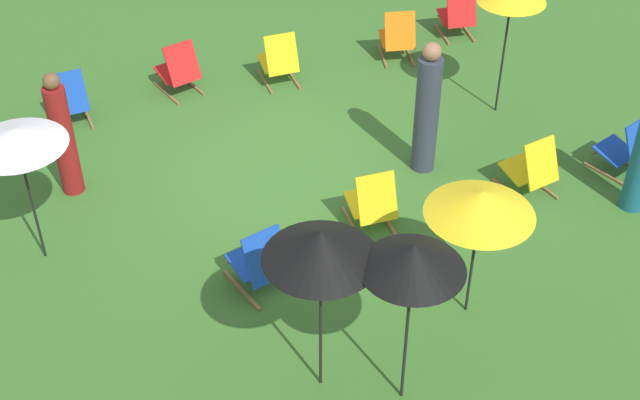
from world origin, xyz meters
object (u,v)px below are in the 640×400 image
at_px(deckchair_10, 279,61).
at_px(deckchair_12, 68,99).
at_px(umbrella_2, 321,245).
at_px(person_2, 427,111).
at_px(umbrella_3, 413,258).
at_px(umbrella_0, 481,203).
at_px(umbrella_4, 15,138).
at_px(deckchair_4, 398,37).
at_px(deckchair_2, 531,169).
at_px(deckchair_5, 179,70).
at_px(deckchair_7, 627,150).
at_px(deckchair_9, 259,262).
at_px(deckchair_8, 457,15).
at_px(person_0, 63,137).
at_px(deckchair_1, 372,203).

bearing_deg(deckchair_10, deckchair_12, 0.70).
relative_size(umbrella_2, person_2, 1.08).
distance_m(deckchair_10, umbrella_3, 6.42).
relative_size(deckchair_10, umbrella_0, 0.51).
bearing_deg(deckchair_12, umbrella_0, 119.37).
bearing_deg(umbrella_4, deckchair_4, -155.86).
bearing_deg(umbrella_0, deckchair_10, -87.98).
bearing_deg(deckchair_4, umbrella_4, 39.25).
xyz_separation_m(deckchair_2, deckchair_5, (3.46, -4.13, 0.00)).
height_order(deckchair_7, person_2, person_2).
xyz_separation_m(umbrella_0, umbrella_4, (4.15, -2.68, 0.19)).
height_order(deckchair_9, person_2, person_2).
xyz_separation_m(deckchair_4, deckchair_12, (5.13, -0.12, 0.00)).
bearing_deg(deckchair_10, deckchair_7, 133.06).
bearing_deg(person_2, deckchair_12, -86.29).
height_order(deckchair_2, umbrella_2, umbrella_2).
xyz_separation_m(deckchair_10, umbrella_4, (3.96, 2.69, 1.31)).
bearing_deg(umbrella_0, umbrella_4, -32.86).
bearing_deg(deckchair_7, deckchair_10, -66.72).
relative_size(deckchair_7, person_2, 0.47).
bearing_deg(deckchair_8, deckchair_7, 102.19).
bearing_deg(deckchair_2, deckchair_5, -58.63).
height_order(deckchair_9, umbrella_2, umbrella_2).
xyz_separation_m(deckchair_2, deckchair_12, (5.12, -3.93, 0.00)).
relative_size(deckchair_7, umbrella_0, 0.53).
height_order(deckchair_8, umbrella_4, umbrella_4).
distance_m(deckchair_8, umbrella_4, 7.91).
bearing_deg(person_0, deckchair_5, 88.84).
relative_size(deckchair_1, deckchair_9, 0.98).
bearing_deg(deckchair_5, deckchair_8, 166.49).
xyz_separation_m(deckchair_2, deckchair_7, (-1.38, 0.12, 0.00)).
xyz_separation_m(deckchair_10, person_0, (3.41, 1.53, 0.45)).
xyz_separation_m(deckchair_4, deckchair_5, (3.47, -0.32, 0.00)).
bearing_deg(deckchair_12, person_0, 78.53).
bearing_deg(deckchair_10, umbrella_3, 83.26).
height_order(umbrella_2, umbrella_4, umbrella_2).
bearing_deg(deckchair_12, umbrella_3, 106.80).
bearing_deg(umbrella_2, person_2, -132.72).
bearing_deg(deckchair_12, deckchair_10, 176.21).
bearing_deg(deckchair_2, deckchair_4, -98.70).
distance_m(deckchair_8, person_0, 6.91).
height_order(umbrella_0, person_0, person_0).
height_order(deckchair_5, deckchair_9, same).
height_order(deckchair_10, person_0, person_0).
xyz_separation_m(deckchair_7, deckchair_10, (3.37, -3.94, 0.00)).
xyz_separation_m(deckchair_1, umbrella_4, (3.79, -0.99, 1.31)).
bearing_deg(umbrella_3, deckchair_12, -71.25).
bearing_deg(deckchair_5, deckchair_7, 125.40).
bearing_deg(deckchair_1, deckchair_4, -116.09).
xyz_separation_m(deckchair_9, umbrella_3, (-0.77, 2.02, 1.47)).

